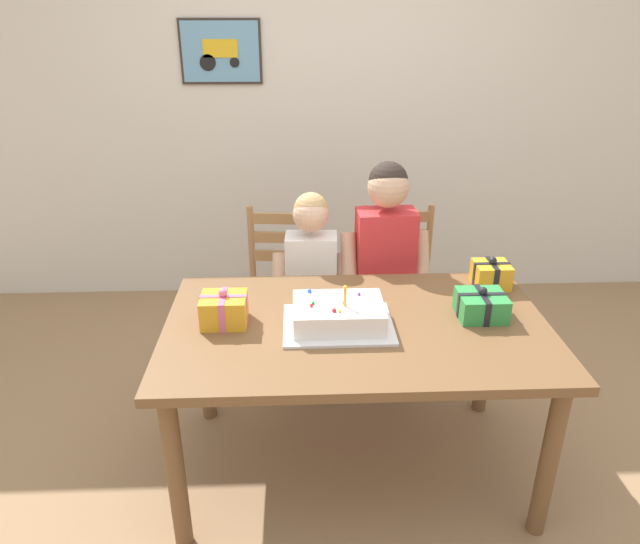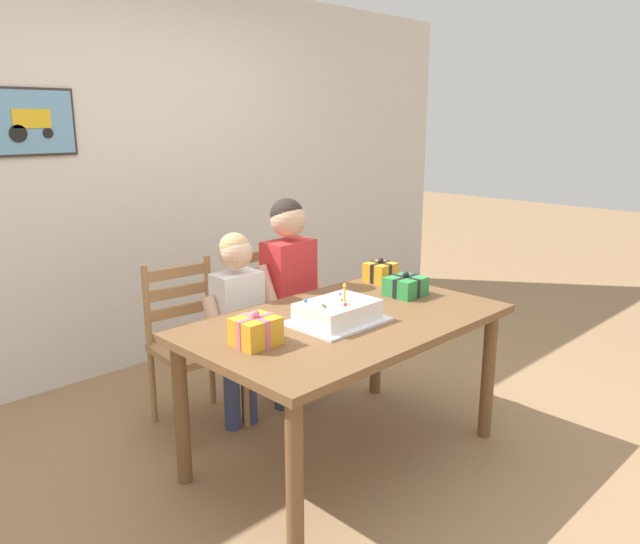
% 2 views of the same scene
% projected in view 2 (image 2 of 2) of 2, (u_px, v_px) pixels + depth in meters
% --- Properties ---
extents(ground_plane, '(20.00, 20.00, 0.00)m').
position_uv_depth(ground_plane, '(345.00, 456.00, 3.14)').
color(ground_plane, '#997551').
extents(back_wall, '(6.40, 0.11, 2.60)m').
position_uv_depth(back_wall, '(140.00, 177.00, 4.13)').
color(back_wall, silver).
rests_on(back_wall, ground).
extents(dining_table, '(1.56, 0.94, 0.75)m').
position_uv_depth(dining_table, '(346.00, 336.00, 2.98)').
color(dining_table, brown).
rests_on(dining_table, ground).
extents(birthday_cake, '(0.44, 0.34, 0.19)m').
position_uv_depth(birthday_cake, '(338.00, 313.00, 2.88)').
color(birthday_cake, silver).
rests_on(birthday_cake, dining_table).
extents(gift_box_red_large, '(0.20, 0.18, 0.14)m').
position_uv_depth(gift_box_red_large, '(405.00, 286.00, 3.33)').
color(gift_box_red_large, '#2D8E42').
rests_on(gift_box_red_large, dining_table).
extents(gift_box_beside_cake, '(0.16, 0.16, 0.15)m').
position_uv_depth(gift_box_beside_cake, '(380.00, 272.00, 3.61)').
color(gift_box_beside_cake, gold).
rests_on(gift_box_beside_cake, dining_table).
extents(gift_box_corner_small, '(0.19, 0.16, 0.16)m').
position_uv_depth(gift_box_corner_small, '(256.00, 331.00, 2.60)').
color(gift_box_corner_small, gold).
rests_on(gift_box_corner_small, dining_table).
extents(chair_left, '(0.46, 0.46, 0.92)m').
position_uv_depth(chair_left, '(193.00, 344.00, 3.40)').
color(chair_left, '#A87A4C').
rests_on(chair_left, ground).
extents(chair_right, '(0.42, 0.42, 0.92)m').
position_uv_depth(chair_right, '(281.00, 318.00, 3.84)').
color(chair_right, '#A87A4C').
rests_on(chair_right, ground).
extents(child_older, '(0.46, 0.26, 1.25)m').
position_uv_depth(child_older, '(289.00, 283.00, 3.54)').
color(child_older, '#38426B').
rests_on(child_older, ground).
extents(child_younger, '(0.40, 0.23, 1.10)m').
position_uv_depth(child_younger, '(238.00, 312.00, 3.31)').
color(child_younger, '#38426B').
rests_on(child_younger, ground).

